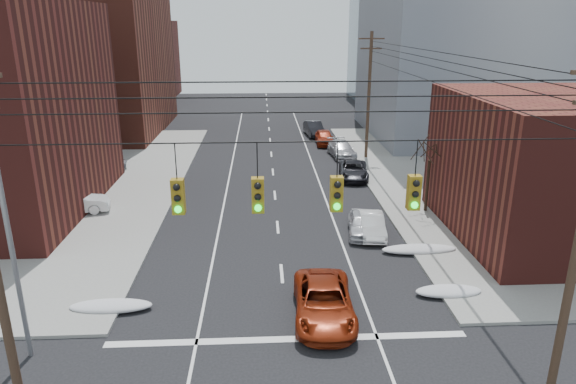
{
  "coord_description": "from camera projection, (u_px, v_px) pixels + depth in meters",
  "views": [
    {
      "loc": [
        -0.87,
        -10.54,
        11.65
      ],
      "look_at": [
        0.5,
        15.62,
        3.0
      ],
      "focal_mm": 32.0,
      "sensor_mm": 36.0,
      "label": 1
    }
  ],
  "objects": [
    {
      "name": "parked_car_d",
      "position": [
        342.0,
        149.0,
        46.76
      ],
      "size": [
        2.43,
        4.98,
        1.4
      ],
      "primitive_type": "imported",
      "rotation": [
        0.0,
        0.0,
        0.1
      ],
      "color": "#B4B5B9",
      "rests_on": "ground"
    },
    {
      "name": "parked_car_f",
      "position": [
        314.0,
        129.0,
        55.58
      ],
      "size": [
        2.07,
        4.76,
        1.52
      ],
      "primitive_type": "imported",
      "rotation": [
        0.0,
        0.0,
        0.1
      ],
      "color": "black",
      "rests_on": "ground"
    },
    {
      "name": "lot_car_d",
      "position": [
        34.0,
        183.0,
        36.67
      ],
      "size": [
        3.88,
        2.83,
        1.23
      ],
      "primitive_type": "imported",
      "rotation": [
        0.0,
        0.0,
        1.13
      ],
      "color": "#B2B1B6",
      "rests_on": "sidewalk_nw"
    },
    {
      "name": "parked_car_e",
      "position": [
        324.0,
        137.0,
        51.44
      ],
      "size": [
        1.83,
        4.29,
        1.44
      ],
      "primitive_type": "imported",
      "rotation": [
        0.0,
        0.0,
        -0.03
      ],
      "color": "maroon",
      "rests_on": "ground"
    },
    {
      "name": "utility_pole_far",
      "position": [
        369.0,
        94.0,
        44.54
      ],
      "size": [
        2.2,
        0.28,
        11.0
      ],
      "color": "#473323",
      "rests_on": "ground"
    },
    {
      "name": "bare_tree",
      "position": [
        428.0,
        178.0,
        32.4
      ],
      "size": [
        2.09,
        2.2,
        4.93
      ],
      "color": "black",
      "rests_on": "ground"
    },
    {
      "name": "snow_east_far",
      "position": [
        419.0,
        249.0,
        27.27
      ],
      "size": [
        4.0,
        1.08,
        0.42
      ],
      "primitive_type": "ellipsoid",
      "color": "silver",
      "rests_on": "ground"
    },
    {
      "name": "parked_car_b",
      "position": [
        372.0,
        225.0,
        29.44
      ],
      "size": [
        1.65,
        3.88,
        1.24
      ],
      "primitive_type": "imported",
      "rotation": [
        0.0,
        0.0,
        -0.09
      ],
      "color": "silver",
      "rests_on": "ground"
    },
    {
      "name": "building_brick_far",
      "position": [
        101.0,
        61.0,
        80.69
      ],
      "size": [
        22.0,
        18.0,
        12.0
      ],
      "primitive_type": "cube",
      "color": "#531D19",
      "rests_on": "ground"
    },
    {
      "name": "red_pickup",
      "position": [
        324.0,
        302.0,
        21.13
      ],
      "size": [
        2.63,
        5.3,
        1.45
      ],
      "primitive_type": "imported",
      "rotation": [
        0.0,
        0.0,
        -0.05
      ],
      "color": "maroon",
      "rests_on": "ground"
    },
    {
      "name": "snow_nw",
      "position": [
        111.0,
        306.0,
        21.79
      ],
      "size": [
        3.5,
        1.08,
        0.42
      ],
      "primitive_type": "ellipsoid",
      "color": "silver",
      "rests_on": "ground"
    },
    {
      "name": "building_glass",
      "position": [
        424.0,
        27.0,
        77.81
      ],
      "size": [
        20.0,
        18.0,
        22.0
      ],
      "primitive_type": "cube",
      "color": "gray",
      "rests_on": "ground"
    },
    {
      "name": "building_office",
      "position": [
        483.0,
        14.0,
        52.58
      ],
      "size": [
        22.0,
        20.0,
        25.0
      ],
      "primitive_type": "cube",
      "color": "gray",
      "rests_on": "ground"
    },
    {
      "name": "parked_car_a",
      "position": [
        362.0,
        224.0,
        29.54
      ],
      "size": [
        2.02,
        3.95,
        1.29
      ],
      "primitive_type": "imported",
      "rotation": [
        0.0,
        0.0,
        -0.14
      ],
      "color": "silver",
      "rests_on": "ground"
    },
    {
      "name": "lot_car_b",
      "position": [
        96.0,
        162.0,
        41.95
      ],
      "size": [
        5.23,
        3.38,
        1.34
      ],
      "primitive_type": "imported",
      "rotation": [
        0.0,
        0.0,
        1.83
      ],
      "color": "#A3A3A7",
      "rests_on": "sidewalk_nw"
    },
    {
      "name": "parked_car_c",
      "position": [
        353.0,
        170.0,
        40.23
      ],
      "size": [
        2.74,
        4.94,
        1.31
      ],
      "primitive_type": "imported",
      "rotation": [
        0.0,
        0.0,
        -0.12
      ],
      "color": "black",
      "rests_on": "ground"
    },
    {
      "name": "snow_ne",
      "position": [
        449.0,
        291.0,
        23.0
      ],
      "size": [
        3.0,
        1.08,
        0.42
      ],
      "primitive_type": "ellipsoid",
      "color": "silver",
      "rests_on": "ground"
    },
    {
      "name": "traffic_signals",
      "position": [
        297.0,
        192.0,
        14.27
      ],
      "size": [
        17.0,
        0.42,
        2.02
      ],
      "color": "black",
      "rests_on": "ground"
    },
    {
      "name": "street_light",
      "position": [
        5.0,
        215.0,
        17.17
      ],
      "size": [
        0.44,
        0.44,
        9.32
      ],
      "color": "gray",
      "rests_on": "ground"
    },
    {
      "name": "lot_car_a",
      "position": [
        74.0,
        203.0,
        32.45
      ],
      "size": [
        4.42,
        2.26,
        1.39
      ],
      "primitive_type": "imported",
      "rotation": [
        0.0,
        0.0,
        1.77
      ],
      "color": "silver",
      "rests_on": "sidewalk_nw"
    }
  ]
}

